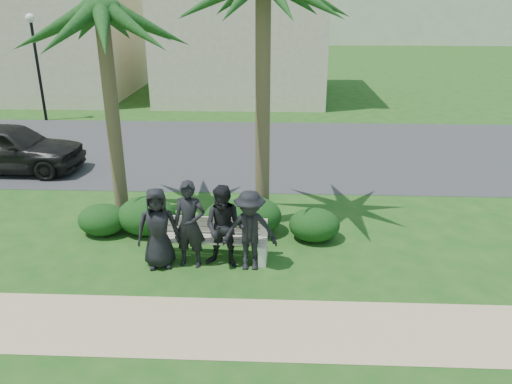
% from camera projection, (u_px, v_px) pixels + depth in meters
% --- Properties ---
extents(ground, '(160.00, 160.00, 0.00)m').
position_uv_depth(ground, '(232.00, 270.00, 9.70)').
color(ground, '#184914').
rests_on(ground, ground).
extents(footpath, '(30.00, 1.60, 0.01)m').
position_uv_depth(footpath, '(222.00, 327.00, 8.03)').
color(footpath, tan).
rests_on(footpath, ground).
extents(asphalt_street, '(160.00, 8.00, 0.01)m').
position_uv_depth(asphalt_street, '(253.00, 150.00, 17.12)').
color(asphalt_street, '#2D2D30').
rests_on(asphalt_street, ground).
extents(stucco_bldg_left, '(10.40, 8.40, 7.30)m').
position_uv_depth(stucco_bldg_left, '(29.00, 22.00, 25.54)').
color(stucco_bldg_left, '#C1B791').
rests_on(stucco_bldg_left, ground).
extents(stucco_bldg_right, '(8.40, 8.40, 7.30)m').
position_uv_depth(stucco_bldg_right, '(243.00, 22.00, 25.10)').
color(stucco_bldg_right, '#C1B791').
rests_on(stucco_bldg_right, ground).
extents(street_lamp, '(0.36, 0.36, 4.29)m').
position_uv_depth(street_lamp, '(35.00, 49.00, 20.12)').
color(street_lamp, black).
rests_on(street_lamp, ground).
extents(park_bench, '(2.31, 0.62, 0.80)m').
position_uv_depth(park_bench, '(210.00, 242.00, 10.00)').
color(park_bench, '#B0A794').
rests_on(park_bench, ground).
extents(man_a, '(0.88, 0.67, 1.63)m').
position_uv_depth(man_a, '(158.00, 228.00, 9.55)').
color(man_a, black).
rests_on(man_a, ground).
extents(man_b, '(0.69, 0.50, 1.75)m').
position_uv_depth(man_b, '(190.00, 225.00, 9.56)').
color(man_b, black).
rests_on(man_b, ground).
extents(man_c, '(0.92, 0.77, 1.67)m').
position_uv_depth(man_c, '(225.00, 227.00, 9.54)').
color(man_c, black).
rests_on(man_c, ground).
extents(man_d, '(1.05, 0.60, 1.62)m').
position_uv_depth(man_d, '(250.00, 231.00, 9.46)').
color(man_d, black).
rests_on(man_d, ground).
extents(hedge_a, '(1.08, 0.89, 0.70)m').
position_uv_depth(hedge_a, '(102.00, 219.00, 11.05)').
color(hedge_a, '#12340E').
rests_on(hedge_a, ground).
extents(hedge_b, '(1.30, 1.07, 0.85)m').
position_uv_depth(hedge_b, '(147.00, 215.00, 11.08)').
color(hedge_b, '#12340E').
rests_on(hedge_b, ground).
extents(hedge_c, '(1.31, 1.08, 0.85)m').
position_uv_depth(hedge_c, '(252.00, 215.00, 11.07)').
color(hedge_c, '#12340E').
rests_on(hedge_c, ground).
extents(hedge_d, '(1.32, 1.09, 0.86)m').
position_uv_depth(hedge_d, '(233.00, 219.00, 10.87)').
color(hedge_d, '#12340E').
rests_on(hedge_d, ground).
extents(hedge_e, '(1.11, 0.91, 0.72)m').
position_uv_depth(hedge_e, '(314.00, 224.00, 10.78)').
color(hedge_e, '#12340E').
rests_on(hedge_e, ground).
extents(palm_left, '(3.00, 3.00, 5.60)m').
position_uv_depth(palm_left, '(101.00, 12.00, 10.45)').
color(palm_left, brown).
rests_on(palm_left, ground).
extents(car_a, '(4.34, 1.79, 1.47)m').
position_uv_depth(car_a, '(9.00, 148.00, 14.82)').
color(car_a, black).
rests_on(car_a, ground).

